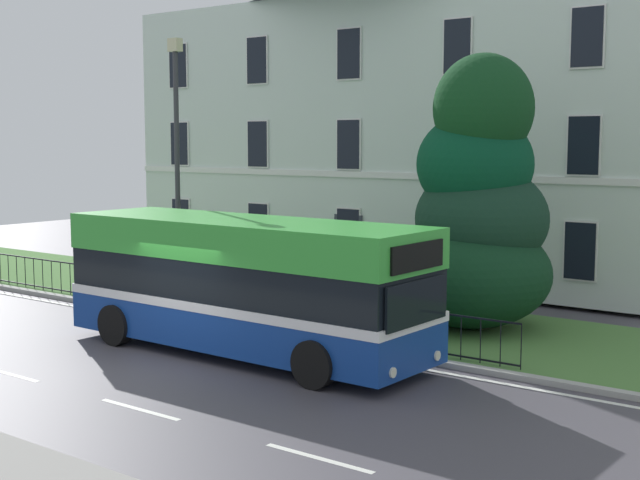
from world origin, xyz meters
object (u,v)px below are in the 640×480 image
Objects in this scene: evergreen_tree at (476,215)px; street_lamp_post at (177,156)px; georgian_townhouse at (416,113)px; litter_bin at (254,299)px; single_decker_bus at (244,284)px.

street_lamp_post reaches higher than evergreen_tree.
litter_bin is at bearing -81.06° from georgian_townhouse.
litter_bin is at bearing -151.25° from evergreen_tree.
evergreen_tree is 6.07m from litter_bin.
evergreen_tree is 6.15m from single_decker_bus.
single_decker_bus is 8.00× the size of litter_bin.
georgian_townhouse is 10.99m from evergreen_tree.
street_lamp_post is (-7.96, -2.44, 1.39)m from evergreen_tree.
georgian_townhouse is at bearing 98.94° from litter_bin.
georgian_townhouse is 17.71× the size of litter_bin.
litter_bin is (3.02, -0.28, -3.64)m from street_lamp_post.
georgian_townhouse reaches higher than litter_bin.
georgian_townhouse is at bearing 128.89° from evergreen_tree.
litter_bin is at bearing -5.22° from street_lamp_post.
street_lamp_post is (-1.29, -10.70, -1.41)m from georgian_townhouse.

